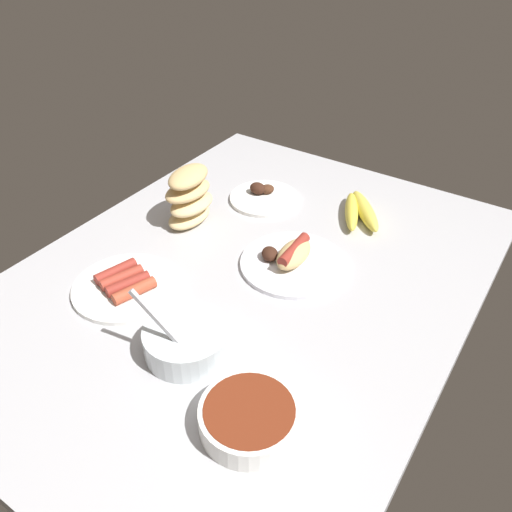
{
  "coord_description": "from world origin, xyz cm",
  "views": [
    {
      "loc": [
        71.31,
        50.1,
        70.86
      ],
      "look_at": [
        -3.73,
        0.11,
        3.0
      ],
      "focal_mm": 36.35,
      "sensor_mm": 36.0,
      "label": 1
    }
  ],
  "objects_px": {
    "plate_sausages": "(126,285)",
    "bread_stack": "(189,197)",
    "banana_bunch": "(359,211)",
    "bowl_chili": "(249,417)",
    "plate_grilled_meat": "(264,197)",
    "bowl_coleslaw": "(186,339)",
    "plate_hotdog_assembled": "(292,259)"
  },
  "relations": [
    {
      "from": "plate_sausages",
      "to": "bread_stack",
      "type": "bearing_deg",
      "value": -169.86
    },
    {
      "from": "bread_stack",
      "to": "bowl_chili",
      "type": "distance_m",
      "value": 0.61
    },
    {
      "from": "banana_bunch",
      "to": "plate_grilled_meat",
      "type": "height_order",
      "value": "plate_grilled_meat"
    },
    {
      "from": "bowl_coleslaw",
      "to": "bowl_chili",
      "type": "distance_m",
      "value": 0.2
    },
    {
      "from": "plate_hotdog_assembled",
      "to": "bowl_chili",
      "type": "xyz_separation_m",
      "value": [
        0.39,
        0.15,
        0.01
      ]
    },
    {
      "from": "plate_sausages",
      "to": "bowl_coleslaw",
      "type": "bearing_deg",
      "value": 73.78
    },
    {
      "from": "bowl_coleslaw",
      "to": "plate_sausages",
      "type": "height_order",
      "value": "bowl_coleslaw"
    },
    {
      "from": "plate_sausages",
      "to": "plate_grilled_meat",
      "type": "height_order",
      "value": "plate_grilled_meat"
    },
    {
      "from": "banana_bunch",
      "to": "bread_stack",
      "type": "height_order",
      "value": "bread_stack"
    },
    {
      "from": "banana_bunch",
      "to": "plate_hotdog_assembled",
      "type": "bearing_deg",
      "value": -8.49
    },
    {
      "from": "plate_grilled_meat",
      "to": "bowl_coleslaw",
      "type": "bearing_deg",
      "value": 18.54
    },
    {
      "from": "banana_bunch",
      "to": "bread_stack",
      "type": "bearing_deg",
      "value": -53.25
    },
    {
      "from": "plate_sausages",
      "to": "bread_stack",
      "type": "relative_size",
      "value": 1.55
    },
    {
      "from": "banana_bunch",
      "to": "bowl_chili",
      "type": "relative_size",
      "value": 1.17
    },
    {
      "from": "bowl_coleslaw",
      "to": "plate_sausages",
      "type": "xyz_separation_m",
      "value": [
        -0.06,
        -0.22,
        -0.02
      ]
    },
    {
      "from": "banana_bunch",
      "to": "plate_sausages",
      "type": "xyz_separation_m",
      "value": [
        0.53,
        -0.29,
        -0.01
      ]
    },
    {
      "from": "plate_sausages",
      "to": "banana_bunch",
      "type": "bearing_deg",
      "value": 151.31
    },
    {
      "from": "plate_sausages",
      "to": "bowl_chili",
      "type": "distance_m",
      "value": 0.42
    },
    {
      "from": "plate_hotdog_assembled",
      "to": "bread_stack",
      "type": "bearing_deg",
      "value": -92.22
    },
    {
      "from": "bowl_chili",
      "to": "plate_hotdog_assembled",
      "type": "bearing_deg",
      "value": -158.68
    },
    {
      "from": "plate_hotdog_assembled",
      "to": "bowl_coleslaw",
      "type": "bearing_deg",
      "value": -5.21
    },
    {
      "from": "bowl_coleslaw",
      "to": "plate_sausages",
      "type": "relative_size",
      "value": 0.69
    },
    {
      "from": "plate_hotdog_assembled",
      "to": "plate_grilled_meat",
      "type": "relative_size",
      "value": 1.29
    },
    {
      "from": "plate_grilled_meat",
      "to": "bread_stack",
      "type": "distance_m",
      "value": 0.22
    },
    {
      "from": "banana_bunch",
      "to": "bowl_chili",
      "type": "height_order",
      "value": "bowl_chili"
    },
    {
      "from": "banana_bunch",
      "to": "bowl_coleslaw",
      "type": "height_order",
      "value": "bowl_coleslaw"
    },
    {
      "from": "banana_bunch",
      "to": "bowl_coleslaw",
      "type": "bearing_deg",
      "value": -6.68
    },
    {
      "from": "bread_stack",
      "to": "bowl_chili",
      "type": "xyz_separation_m",
      "value": [
        0.41,
        0.45,
        -0.05
      ]
    },
    {
      "from": "plate_sausages",
      "to": "plate_hotdog_assembled",
      "type": "bearing_deg",
      "value": 136.6
    },
    {
      "from": "bread_stack",
      "to": "plate_grilled_meat",
      "type": "bearing_deg",
      "value": 154.99
    },
    {
      "from": "bowl_coleslaw",
      "to": "bread_stack",
      "type": "bearing_deg",
      "value": -141.6
    },
    {
      "from": "banana_bunch",
      "to": "plate_sausages",
      "type": "distance_m",
      "value": 0.6
    }
  ]
}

